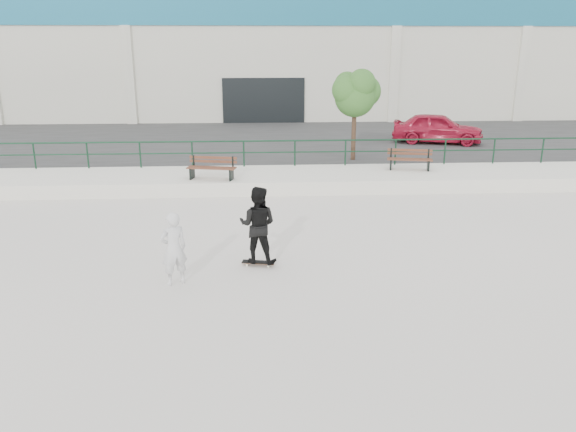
{
  "coord_description": "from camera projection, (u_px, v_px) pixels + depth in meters",
  "views": [
    {
      "loc": [
        -0.54,
        -10.92,
        5.03
      ],
      "look_at": [
        0.22,
        2.0,
        1.1
      ],
      "focal_mm": 35.0,
      "sensor_mm": 36.0,
      "label": 1
    }
  ],
  "objects": [
    {
      "name": "seated_skater",
      "position": [
        174.0,
        249.0,
        12.16
      ],
      "size": [
        0.71,
        0.62,
        1.64
      ],
      "primitive_type": "imported",
      "rotation": [
        0.0,
        0.0,
        3.62
      ],
      "color": "silver",
      "rests_on": "ground"
    },
    {
      "name": "ground",
      "position": [
        283.0,
        293.0,
        11.93
      ],
      "size": [
        120.0,
        120.0,
        0.0
      ],
      "primitive_type": "plane",
      "color": "silver",
      "rests_on": "ground"
    },
    {
      "name": "bench_left",
      "position": [
        212.0,
        168.0,
        19.87
      ],
      "size": [
        1.79,
        0.85,
        0.8
      ],
      "rotation": [
        0.0,
        0.0,
        -0.21
      ],
      "color": "#522D1C",
      "rests_on": "ledge"
    },
    {
      "name": "commercial_building",
      "position": [
        261.0,
        53.0,
        41.16
      ],
      "size": [
        44.2,
        16.33,
        8.0
      ],
      "color": "silver",
      "rests_on": "ground"
    },
    {
      "name": "railing",
      "position": [
        269.0,
        147.0,
        21.88
      ],
      "size": [
        28.0,
        0.06,
        1.03
      ],
      "color": "#133622",
      "rests_on": "ledge"
    },
    {
      "name": "standing_skater",
      "position": [
        258.0,
        225.0,
        13.14
      ],
      "size": [
        1.05,
        0.9,
        1.85
      ],
      "primitive_type": "imported",
      "rotation": [
        0.0,
        0.0,
        2.89
      ],
      "color": "black",
      "rests_on": "skateboard"
    },
    {
      "name": "bench_right",
      "position": [
        410.0,
        159.0,
        21.4
      ],
      "size": [
        1.76,
        0.83,
        0.78
      ],
      "rotation": [
        0.0,
        0.0,
        -0.21
      ],
      "color": "#522D1C",
      "rests_on": "ledge"
    },
    {
      "name": "parking_strip",
      "position": [
        266.0,
        142.0,
        29.05
      ],
      "size": [
        60.0,
        14.0,
        0.5
      ],
      "primitive_type": "cube",
      "color": "#2F2F2F",
      "rests_on": "ground"
    },
    {
      "name": "skateboard",
      "position": [
        258.0,
        262.0,
        13.41
      ],
      "size": [
        0.8,
        0.35,
        0.09
      ],
      "rotation": [
        0.0,
        0.0,
        -0.2
      ],
      "color": "black",
      "rests_on": "ground"
    },
    {
      "name": "tree",
      "position": [
        356.0,
        92.0,
        22.6
      ],
      "size": [
        2.08,
        1.85,
        3.69
      ],
      "color": "#4E3727",
      "rests_on": "parking_strip"
    },
    {
      "name": "red_car",
      "position": [
        437.0,
        128.0,
        27.19
      ],
      "size": [
        4.59,
        2.92,
        1.46
      ],
      "primitive_type": "imported",
      "rotation": [
        0.0,
        0.0,
        1.27
      ],
      "color": "#AC1530",
      "rests_on": "parking_strip"
    },
    {
      "name": "ledge",
      "position": [
        271.0,
        180.0,
        20.93
      ],
      "size": [
        30.0,
        3.0,
        0.5
      ],
      "primitive_type": "cube",
      "color": "silver",
      "rests_on": "ground"
    }
  ]
}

